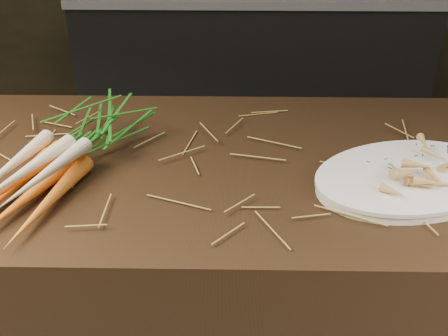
# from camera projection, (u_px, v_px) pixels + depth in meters

# --- Properties ---
(main_counter) EXTENTS (2.40, 0.70, 0.90)m
(main_counter) POSITION_uv_depth(u_px,v_px,m) (155.00, 311.00, 1.45)
(main_counter) COLOR black
(main_counter) RESTS_ON ground
(back_counter) EXTENTS (1.82, 0.62, 0.84)m
(back_counter) POSITION_uv_depth(u_px,v_px,m) (252.00, 64.00, 3.07)
(back_counter) COLOR black
(back_counter) RESTS_ON ground
(straw_bedding) EXTENTS (1.40, 0.60, 0.02)m
(straw_bedding) POSITION_uv_depth(u_px,v_px,m) (141.00, 157.00, 1.22)
(straw_bedding) COLOR olive
(straw_bedding) RESTS_ON main_counter
(root_veg_bunch) EXTENTS (0.32, 0.55, 0.10)m
(root_veg_bunch) POSITION_uv_depth(u_px,v_px,m) (73.00, 145.00, 1.18)
(root_veg_bunch) COLOR orange
(root_veg_bunch) RESTS_ON main_counter
(serving_platter) EXTENTS (0.46, 0.38, 0.02)m
(serving_platter) POSITION_uv_depth(u_px,v_px,m) (409.00, 180.00, 1.13)
(serving_platter) COLOR white
(serving_platter) RESTS_ON main_counter
(roasted_veg_heap) EXTENTS (0.23, 0.20, 0.04)m
(roasted_veg_heap) POSITION_uv_depth(u_px,v_px,m) (411.00, 166.00, 1.12)
(roasted_veg_heap) COLOR #A6813F
(roasted_veg_heap) RESTS_ON serving_platter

